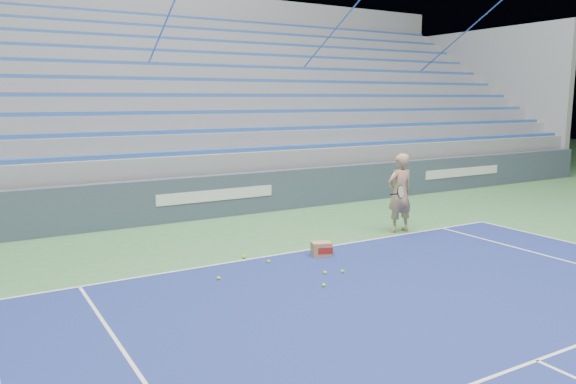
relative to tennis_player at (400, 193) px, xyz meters
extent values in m
cube|color=white|center=(-3.02, -0.31, -0.90)|extent=(10.97, 0.05, 0.00)
cube|color=white|center=(-3.02, -5.79, -0.90)|extent=(8.23, 0.05, 0.00)
cube|color=#3B485A|center=(-3.02, 3.69, -0.36)|extent=(30.00, 0.30, 1.10)
cube|color=white|center=(-3.02, 3.53, -0.31)|extent=(3.20, 0.02, 0.28)
cube|color=white|center=(5.98, 3.53, -0.31)|extent=(3.40, 0.02, 0.28)
cube|color=gray|center=(-3.02, 8.24, -0.36)|extent=(30.00, 8.50, 1.10)
cube|color=gray|center=(-3.02, 8.24, 0.44)|extent=(30.00, 8.50, 0.50)
cube|color=#2E56A6|center=(-3.02, 4.37, 0.74)|extent=(29.60, 0.42, 0.11)
cube|color=gray|center=(-3.02, 8.67, 0.94)|extent=(30.00, 7.65, 0.50)
cube|color=#2E56A6|center=(-3.02, 5.22, 1.24)|extent=(29.60, 0.42, 0.11)
cube|color=gray|center=(-3.02, 9.09, 1.44)|extent=(30.00, 6.80, 0.50)
cube|color=#2E56A6|center=(-3.02, 6.07, 1.74)|extent=(29.60, 0.42, 0.11)
cube|color=gray|center=(-3.02, 9.52, 1.94)|extent=(30.00, 5.95, 0.50)
cube|color=#2E56A6|center=(-3.02, 6.92, 2.24)|extent=(29.60, 0.42, 0.11)
cube|color=gray|center=(-3.02, 9.94, 2.44)|extent=(30.00, 5.10, 0.50)
cube|color=#2E56A6|center=(-3.02, 7.77, 2.74)|extent=(29.60, 0.42, 0.11)
cube|color=gray|center=(-3.02, 10.37, 2.94)|extent=(30.00, 4.25, 0.50)
cube|color=#2E56A6|center=(-3.02, 8.62, 3.24)|extent=(29.60, 0.42, 0.11)
cube|color=gray|center=(-3.02, 10.79, 3.44)|extent=(30.00, 3.40, 0.50)
cube|color=#2E56A6|center=(-3.02, 9.47, 3.74)|extent=(29.60, 0.42, 0.11)
cube|color=gray|center=(-3.02, 11.22, 3.94)|extent=(30.00, 2.55, 0.50)
cube|color=#2E56A6|center=(-3.02, 10.32, 4.24)|extent=(29.60, 0.42, 0.11)
cube|color=gray|center=(-3.02, 11.64, 4.44)|extent=(30.00, 1.70, 0.50)
cube|color=#2E56A6|center=(-3.02, 11.17, 4.74)|extent=(29.60, 0.42, 0.11)
cube|color=gray|center=(-3.02, 12.07, 4.94)|extent=(30.00, 0.85, 0.50)
cube|color=#2E56A6|center=(-3.02, 12.02, 5.24)|extent=(29.60, 0.42, 0.11)
cube|color=gray|center=(12.13, 8.24, 2.14)|extent=(0.30, 8.80, 6.10)
cube|color=gray|center=(-3.02, 12.79, 2.74)|extent=(31.00, 0.40, 7.30)
cylinder|color=#386BC4|center=(-3.02, 8.24, 3.69)|extent=(0.05, 8.53, 5.04)
cylinder|color=#386BC4|center=(2.98, 8.24, 3.69)|extent=(0.05, 8.53, 5.04)
cylinder|color=#386BC4|center=(8.98, 8.24, 3.69)|extent=(0.05, 8.53, 5.04)
imported|color=tan|center=(0.00, 0.00, 0.00)|extent=(0.68, 0.46, 1.82)
cylinder|color=black|center=(-0.35, -0.25, 0.04)|extent=(0.12, 0.27, 0.08)
cylinder|color=beige|center=(-0.45, -0.53, 0.14)|extent=(0.29, 0.16, 0.28)
torus|color=black|center=(-0.45, -0.53, 0.14)|extent=(0.31, 0.18, 0.30)
cube|color=#A68150|center=(-2.69, -0.79, -0.77)|extent=(0.45, 0.39, 0.28)
cube|color=#B21E19|center=(-2.69, -0.93, -0.77)|extent=(0.29, 0.11, 0.13)
sphere|color=#BCE32E|center=(-5.03, -1.14, -0.88)|extent=(0.07, 0.07, 0.07)
sphere|color=#BCE32E|center=(-3.30, -1.80, -0.88)|extent=(0.07, 0.07, 0.07)
sphere|color=#BCE32E|center=(-4.07, -0.17, -0.88)|extent=(0.07, 0.07, 0.07)
sphere|color=#BCE32E|center=(-3.82, -0.70, -0.88)|extent=(0.07, 0.07, 0.07)
sphere|color=#BCE32E|center=(-3.69, -2.35, -0.88)|extent=(0.07, 0.07, 0.07)
sphere|color=#BCE32E|center=(-2.99, -1.90, -0.88)|extent=(0.07, 0.07, 0.07)
camera|label=1|loc=(-8.68, -9.61, 2.14)|focal=35.00mm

